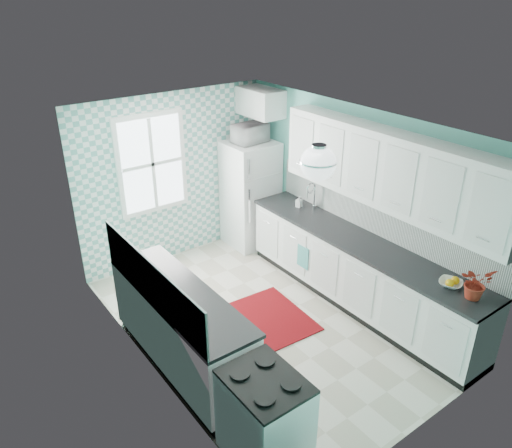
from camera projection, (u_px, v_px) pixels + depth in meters
floor at (265, 321)px, 6.30m from camera, size 3.00×4.40×0.02m
ceiling at (266, 125)px, 5.18m from camera, size 3.00×4.40×0.02m
wall_back at (174, 178)px, 7.33m from camera, size 3.00×0.02×2.50m
wall_front at (427, 331)px, 4.15m from camera, size 3.00×0.02×2.50m
wall_left at (145, 275)px, 4.93m from camera, size 0.02×4.40×2.50m
wall_right at (357, 201)px, 6.54m from camera, size 0.02×4.40×2.50m
accent_wall at (175, 178)px, 7.31m from camera, size 3.00×0.01×2.50m
window at (152, 164)px, 6.97m from camera, size 1.04×0.05×1.44m
backsplash_right at (378, 216)px, 6.27m from camera, size 0.02×3.60×0.51m
backsplash_left at (150, 282)px, 4.91m from camera, size 0.02×2.15×0.51m
upper_cabinets_right at (390, 170)px, 5.73m from camera, size 0.33×3.20×0.90m
upper_cabinet_fridge at (260, 102)px, 7.31m from camera, size 0.40×0.74×0.40m
ceiling_light at (318, 163)px, 4.69m from camera, size 0.34×0.34×0.35m
base_cabinets_right at (357, 274)px, 6.44m from camera, size 0.60×3.60×0.90m
countertop_right at (360, 242)px, 6.23m from camera, size 0.63×3.60×0.04m
base_cabinets_left at (181, 331)px, 5.40m from camera, size 0.60×2.15×0.90m
countertop_left at (180, 295)px, 5.20m from camera, size 0.63×2.15×0.04m
fridge at (250, 194)px, 7.83m from camera, size 0.73×0.73×1.68m
stove at (265, 418)px, 4.32m from camera, size 0.58×0.73×0.88m
sink at (304, 212)px, 7.00m from camera, size 0.52×0.43×0.53m
rug at (273, 317)px, 6.35m from camera, size 0.85×1.16×0.02m
dish_towel at (303, 257)px, 6.78m from camera, size 0.04×0.21×0.32m
fruit_bowl at (451, 283)px, 5.30m from camera, size 0.31×0.31×0.06m
potted_plant at (476, 283)px, 5.04m from camera, size 0.36×0.33×0.35m
soap_bottle at (299, 201)px, 7.11m from camera, size 0.10×0.10×0.17m
microwave at (250, 133)px, 7.40m from camera, size 0.52×0.37×0.28m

